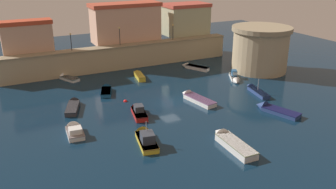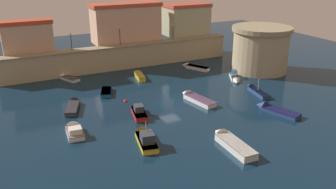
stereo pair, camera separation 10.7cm
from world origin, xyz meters
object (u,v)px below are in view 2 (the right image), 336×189
(quay_lamp_0, at_px, (71,39))
(moored_boat_12, at_px, (66,78))
(quay_lamp_2, at_px, (173,29))
(moored_boat_3, at_px, (139,75))
(moored_boat_8, at_px, (255,90))
(moored_boat_11, at_px, (73,105))
(moored_boat_0, at_px, (235,78))
(fortress_tower, at_px, (260,49))
(moored_boat_5, at_px, (272,109))
(moored_boat_2, at_px, (193,67))
(moored_boat_4, at_px, (145,137))
(mooring_buoy_0, at_px, (125,101))
(moored_boat_10, at_px, (230,142))
(moored_boat_1, at_px, (195,98))
(moored_boat_6, at_px, (138,111))
(moored_boat_9, at_px, (106,90))
(moored_boat_7, at_px, (74,130))
(quay_lamp_1, at_px, (120,33))

(quay_lamp_0, bearing_deg, moored_boat_12, -132.79)
(quay_lamp_2, distance_m, moored_boat_3, 13.68)
(moored_boat_8, relative_size, moored_boat_11, 1.03)
(moored_boat_3, bearing_deg, moored_boat_0, -111.78)
(fortress_tower, distance_m, moored_boat_5, 19.53)
(moored_boat_2, bearing_deg, fortress_tower, -150.06)
(moored_boat_4, xyz_separation_m, moored_boat_5, (18.85, 0.05, -0.20))
(moored_boat_2, xyz_separation_m, mooring_buoy_0, (-17.28, -9.92, -0.34))
(moored_boat_5, distance_m, moored_boat_10, 11.96)
(moored_boat_8, bearing_deg, moored_boat_5, 169.31)
(moored_boat_5, height_order, moored_boat_10, moored_boat_10)
(moored_boat_5, height_order, moored_boat_12, moored_boat_5)
(moored_boat_1, relative_size, moored_boat_6, 1.29)
(moored_boat_10, xyz_separation_m, mooring_buoy_0, (-5.90, 17.54, -0.44))
(quay_lamp_0, bearing_deg, moored_boat_3, -34.96)
(moored_boat_8, relative_size, moored_boat_10, 0.89)
(fortress_tower, bearing_deg, moored_boat_9, 176.58)
(moored_boat_11, bearing_deg, fortress_tower, -66.67)
(moored_boat_7, bearing_deg, moored_boat_5, -97.62)
(moored_boat_7, bearing_deg, moored_boat_4, -125.01)
(moored_boat_1, height_order, mooring_buoy_0, moored_boat_1)
(moored_boat_11, bearing_deg, moored_boat_12, 12.02)
(moored_boat_1, relative_size, moored_boat_11, 1.14)
(quay_lamp_2, distance_m, moored_boat_1, 22.37)
(moored_boat_5, distance_m, moored_boat_8, 7.50)
(moored_boat_5, height_order, moored_boat_11, moored_boat_5)
(moored_boat_4, xyz_separation_m, mooring_buoy_0, (2.17, 12.39, -0.50))
(quay_lamp_1, height_order, moored_boat_4, quay_lamp_1)
(quay_lamp_0, relative_size, moored_boat_8, 0.48)
(moored_boat_3, height_order, moored_boat_9, moored_boat_9)
(moored_boat_5, bearing_deg, moored_boat_0, -33.12)
(mooring_buoy_0, bearing_deg, moored_boat_6, -90.02)
(moored_boat_1, bearing_deg, moored_boat_0, -74.89)
(quay_lamp_0, xyz_separation_m, moored_boat_10, (9.59, -33.83, -6.06))
(fortress_tower, relative_size, moored_boat_7, 2.45)
(quay_lamp_0, distance_m, moored_boat_1, 24.92)
(moored_boat_1, relative_size, moored_boat_10, 0.98)
(moored_boat_12, bearing_deg, moored_boat_5, -166.29)
(moored_boat_11, bearing_deg, moored_boat_10, -125.35)
(moored_boat_4, bearing_deg, quay_lamp_2, -21.53)
(fortress_tower, bearing_deg, moored_boat_7, -164.30)
(moored_boat_0, xyz_separation_m, moored_boat_9, (-21.47, 4.23, -0.10))
(moored_boat_0, xyz_separation_m, mooring_buoy_0, (-20.26, -0.93, -0.39))
(moored_boat_11, bearing_deg, moored_boat_9, -36.87)
(moored_boat_1, height_order, moored_boat_11, moored_boat_1)
(moored_boat_9, bearing_deg, quay_lamp_0, 32.27)
(fortress_tower, xyz_separation_m, moored_boat_4, (-29.67, -15.84, -3.63))
(moored_boat_4, xyz_separation_m, moored_boat_11, (-5.06, 13.56, -0.17))
(moored_boat_7, xyz_separation_m, moored_boat_8, (28.41, 1.40, -0.08))
(moored_boat_8, bearing_deg, moored_boat_2, 19.38)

